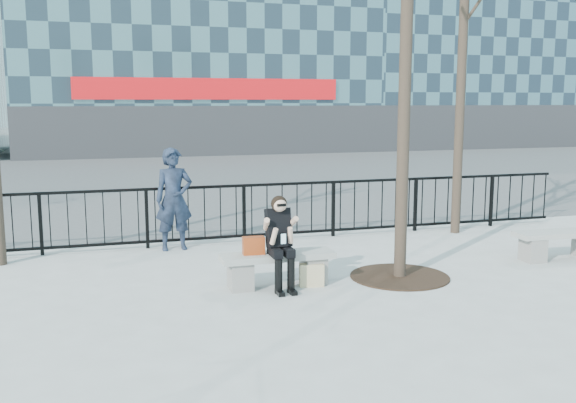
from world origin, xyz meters
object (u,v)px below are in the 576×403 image
object	(u,v)px
standing_man	(174,199)
bench_main	(278,266)
bench_second	(560,242)
seated_woman	(281,243)

from	to	relation	value
standing_man	bench_main	bearing A→B (deg)	-71.50
bench_second	seated_woman	distance (m)	5.04
seated_woman	standing_man	bearing A→B (deg)	111.31
bench_second	standing_man	world-z (taller)	standing_man
bench_second	seated_woman	xyz separation A→B (m)	(-5.02, -0.31, 0.37)
bench_main	seated_woman	world-z (taller)	seated_woman
bench_second	seated_woman	bearing A→B (deg)	-173.36
bench_second	bench_main	bearing A→B (deg)	-175.18
seated_woman	standing_man	world-z (taller)	standing_man
bench_main	bench_second	bearing A→B (deg)	1.75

